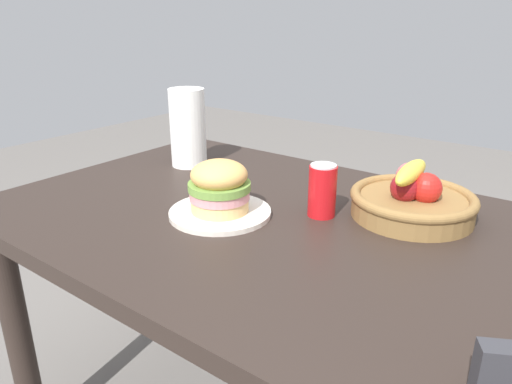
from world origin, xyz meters
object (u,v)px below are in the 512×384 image
at_px(soda_can, 322,190).
at_px(paper_towel_roll, 188,128).
at_px(fruit_basket, 412,199).
at_px(napkin_holder, 500,378).
at_px(plate, 220,213).
at_px(sandwich, 219,186).

height_order(soda_can, paper_towel_roll, paper_towel_roll).
xyz_separation_m(fruit_basket, paper_towel_roll, (-0.71, -0.02, 0.08)).
relative_size(soda_can, napkin_holder, 1.40).
xyz_separation_m(plate, fruit_basket, (0.37, 0.27, 0.04)).
height_order(paper_towel_roll, napkin_holder, paper_towel_roll).
relative_size(sandwich, soda_can, 1.17).
relative_size(plate, soda_can, 1.93).
bearing_deg(soda_can, paper_towel_roll, 169.24).
bearing_deg(plate, paper_towel_roll, 144.31).
distance_m(sandwich, fruit_basket, 0.45).
height_order(plate, fruit_basket, fruit_basket).
height_order(fruit_basket, paper_towel_roll, paper_towel_roll).
distance_m(plate, fruit_basket, 0.45).
bearing_deg(fruit_basket, sandwich, -143.96).
bearing_deg(sandwich, fruit_basket, 36.04).
height_order(fruit_basket, napkin_holder, fruit_basket).
distance_m(sandwich, soda_can, 0.24).
xyz_separation_m(sandwich, napkin_holder, (0.66, -0.25, -0.03)).
distance_m(plate, napkin_holder, 0.71).
distance_m(paper_towel_roll, napkin_holder, 1.12).
bearing_deg(sandwich, plate, 0.00).
bearing_deg(paper_towel_roll, fruit_basket, 1.63).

